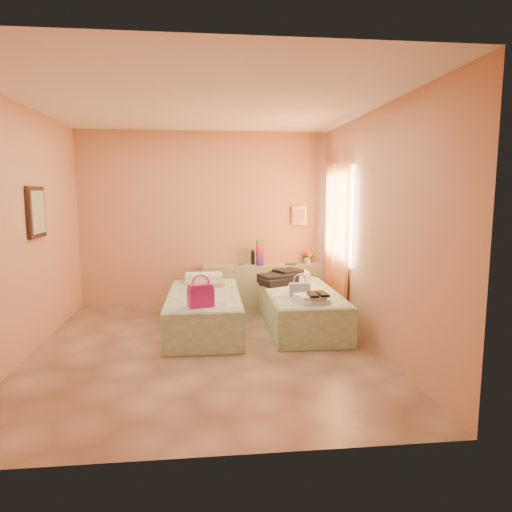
{
  "coord_description": "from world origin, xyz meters",
  "views": [
    {
      "loc": [
        0.01,
        -5.23,
        1.83
      ],
      "look_at": [
        0.68,
        0.85,
        0.98
      ],
      "focal_mm": 32.0,
      "sensor_mm": 36.0,
      "label": 1
    }
  ],
  "objects_px": {
    "water_bottle": "(253,257)",
    "towel_stack": "(312,299)",
    "headboard_ledge": "(265,284)",
    "flower_vase": "(308,256)",
    "bed_right": "(301,308)",
    "green_book": "(291,264)",
    "blue_handbag": "(300,290)",
    "bed_left": "(204,311)",
    "magenta_handbag": "(201,295)"
  },
  "relations": [
    {
      "from": "headboard_ledge",
      "to": "blue_handbag",
      "type": "distance_m",
      "value": 1.68
    },
    {
      "from": "bed_left",
      "to": "towel_stack",
      "type": "distance_m",
      "value": 1.51
    },
    {
      "from": "bed_right",
      "to": "green_book",
      "type": "relative_size",
      "value": 11.34
    },
    {
      "from": "bed_left",
      "to": "flower_vase",
      "type": "bearing_deg",
      "value": 39.78
    },
    {
      "from": "bed_left",
      "to": "water_bottle",
      "type": "bearing_deg",
      "value": 60.96
    },
    {
      "from": "blue_handbag",
      "to": "headboard_ledge",
      "type": "bearing_deg",
      "value": 99.37
    },
    {
      "from": "green_book",
      "to": "blue_handbag",
      "type": "distance_m",
      "value": 1.59
    },
    {
      "from": "headboard_ledge",
      "to": "towel_stack",
      "type": "distance_m",
      "value": 2.06
    },
    {
      "from": "flower_vase",
      "to": "blue_handbag",
      "type": "height_order",
      "value": "flower_vase"
    },
    {
      "from": "bed_left",
      "to": "blue_handbag",
      "type": "distance_m",
      "value": 1.31
    },
    {
      "from": "magenta_handbag",
      "to": "blue_handbag",
      "type": "xyz_separation_m",
      "value": [
        1.27,
        0.43,
        -0.05
      ]
    },
    {
      "from": "bed_right",
      "to": "blue_handbag",
      "type": "distance_m",
      "value": 0.47
    },
    {
      "from": "water_bottle",
      "to": "headboard_ledge",
      "type": "bearing_deg",
      "value": -19.71
    },
    {
      "from": "bed_right",
      "to": "green_book",
      "type": "distance_m",
      "value": 1.33
    },
    {
      "from": "green_book",
      "to": "bed_right",
      "type": "bearing_deg",
      "value": -72.41
    },
    {
      "from": "headboard_ledge",
      "to": "green_book",
      "type": "distance_m",
      "value": 0.54
    },
    {
      "from": "water_bottle",
      "to": "magenta_handbag",
      "type": "bearing_deg",
      "value": -111.3
    },
    {
      "from": "water_bottle",
      "to": "towel_stack",
      "type": "xyz_separation_m",
      "value": [
        0.51,
        -2.1,
        -0.22
      ]
    },
    {
      "from": "bed_right",
      "to": "magenta_handbag",
      "type": "bearing_deg",
      "value": -150.7
    },
    {
      "from": "flower_vase",
      "to": "towel_stack",
      "type": "distance_m",
      "value": 2.14
    },
    {
      "from": "magenta_handbag",
      "to": "flower_vase",
      "type": "bearing_deg",
      "value": 34.04
    },
    {
      "from": "green_book",
      "to": "towel_stack",
      "type": "xyz_separation_m",
      "value": [
        -0.11,
        -1.96,
        -0.11
      ]
    },
    {
      "from": "green_book",
      "to": "blue_handbag",
      "type": "height_order",
      "value": "green_book"
    },
    {
      "from": "blue_handbag",
      "to": "towel_stack",
      "type": "xyz_separation_m",
      "value": [
        0.07,
        -0.38,
        -0.03
      ]
    },
    {
      "from": "magenta_handbag",
      "to": "green_book",
      "type": "bearing_deg",
      "value": 37.71
    },
    {
      "from": "flower_vase",
      "to": "magenta_handbag",
      "type": "xyz_separation_m",
      "value": [
        -1.76,
        -2.13,
        -0.15
      ]
    },
    {
      "from": "flower_vase",
      "to": "blue_handbag",
      "type": "bearing_deg",
      "value": -105.94
    },
    {
      "from": "headboard_ledge",
      "to": "blue_handbag",
      "type": "height_order",
      "value": "blue_handbag"
    },
    {
      "from": "bed_left",
      "to": "blue_handbag",
      "type": "xyz_separation_m",
      "value": [
        1.24,
        -0.3,
        0.33
      ]
    },
    {
      "from": "flower_vase",
      "to": "magenta_handbag",
      "type": "bearing_deg",
      "value": -129.43
    },
    {
      "from": "headboard_ledge",
      "to": "bed_left",
      "type": "bearing_deg",
      "value": -126.72
    },
    {
      "from": "headboard_ledge",
      "to": "water_bottle",
      "type": "relative_size",
      "value": 8.85
    },
    {
      "from": "green_book",
      "to": "flower_vase",
      "type": "bearing_deg",
      "value": 43.78
    },
    {
      "from": "water_bottle",
      "to": "blue_handbag",
      "type": "height_order",
      "value": "water_bottle"
    },
    {
      "from": "green_book",
      "to": "flower_vase",
      "type": "distance_m",
      "value": 0.35
    },
    {
      "from": "bed_left",
      "to": "flower_vase",
      "type": "height_order",
      "value": "flower_vase"
    },
    {
      "from": "bed_left",
      "to": "towel_stack",
      "type": "height_order",
      "value": "towel_stack"
    },
    {
      "from": "green_book",
      "to": "towel_stack",
      "type": "bearing_deg",
      "value": -71.35
    },
    {
      "from": "water_bottle",
      "to": "blue_handbag",
      "type": "bearing_deg",
      "value": -75.84
    },
    {
      "from": "bed_left",
      "to": "blue_handbag",
      "type": "height_order",
      "value": "blue_handbag"
    },
    {
      "from": "bed_right",
      "to": "flower_vase",
      "type": "height_order",
      "value": "flower_vase"
    },
    {
      "from": "bed_right",
      "to": "blue_handbag",
      "type": "relative_size",
      "value": 7.72
    },
    {
      "from": "headboard_ledge",
      "to": "bed_right",
      "type": "xyz_separation_m",
      "value": [
        0.32,
        -1.33,
        -0.08
      ]
    },
    {
      "from": "bed_right",
      "to": "magenta_handbag",
      "type": "xyz_separation_m",
      "value": [
        -1.36,
        -0.74,
        0.39
      ]
    },
    {
      "from": "green_book",
      "to": "towel_stack",
      "type": "height_order",
      "value": "green_book"
    },
    {
      "from": "headboard_ledge",
      "to": "bed_left",
      "type": "relative_size",
      "value": 1.02
    },
    {
      "from": "green_book",
      "to": "magenta_handbag",
      "type": "bearing_deg",
      "value": -104.01
    },
    {
      "from": "bed_left",
      "to": "water_bottle",
      "type": "height_order",
      "value": "water_bottle"
    },
    {
      "from": "water_bottle",
      "to": "towel_stack",
      "type": "height_order",
      "value": "water_bottle"
    },
    {
      "from": "headboard_ledge",
      "to": "flower_vase",
      "type": "xyz_separation_m",
      "value": [
        0.72,
        0.06,
        0.46
      ]
    }
  ]
}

